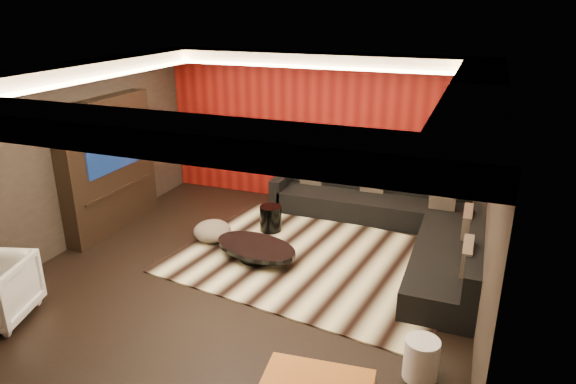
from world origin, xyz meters
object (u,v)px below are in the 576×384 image
at_px(white_side_table, 421,359).
at_px(sectional_sofa, 399,223).
at_px(coffee_table, 256,252).
at_px(drum_stool, 271,218).

relative_size(white_side_table, sectional_sofa, 0.12).
distance_m(coffee_table, drum_stool, 1.04).
relative_size(coffee_table, sectional_sofa, 0.36).
xyz_separation_m(white_side_table, sectional_sofa, (-0.77, 3.23, 0.04)).
height_order(drum_stool, white_side_table, drum_stool).
relative_size(drum_stool, white_side_table, 0.96).
bearing_deg(sectional_sofa, coffee_table, -140.80).
distance_m(white_side_table, sectional_sofa, 3.32).
height_order(white_side_table, sectional_sofa, sectional_sofa).
relative_size(coffee_table, drum_stool, 3.13).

